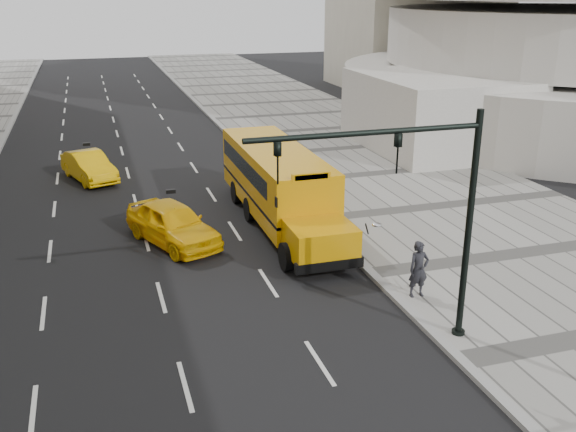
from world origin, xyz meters
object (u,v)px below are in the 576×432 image
object	(u,v)px
taxi_near	(173,223)
taxi_far	(89,166)
pedestrian	(419,269)
school_bus	(278,180)
traffic_signal	(423,204)

from	to	relation	value
taxi_near	taxi_far	distance (m)	10.20
taxi_far	pedestrian	size ratio (longest dim) A/B	2.42
school_bus	pedestrian	world-z (taller)	school_bus
taxi_near	traffic_signal	size ratio (longest dim) A/B	0.74
traffic_signal	school_bus	bearing A→B (deg)	93.72
school_bus	taxi_far	world-z (taller)	school_bus
school_bus	traffic_signal	xyz separation A→B (m)	(0.69, -10.65, 2.33)
school_bus	traffic_signal	world-z (taller)	traffic_signal
taxi_far	taxi_near	bearing A→B (deg)	-92.51
pedestrian	traffic_signal	xyz separation A→B (m)	(-1.41, -2.42, 3.04)
taxi_near	traffic_signal	xyz separation A→B (m)	(5.19, -9.38, 3.29)
taxi_far	school_bus	bearing A→B (deg)	-68.01
taxi_near	taxi_far	world-z (taller)	taxi_near
taxi_near	traffic_signal	bearing A→B (deg)	-83.94
school_bus	taxi_near	size ratio (longest dim) A/B	2.45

